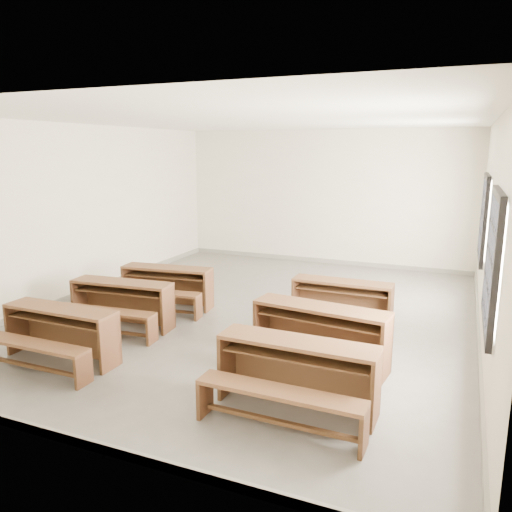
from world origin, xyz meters
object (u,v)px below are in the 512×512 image
at_px(desk_set_2, 166,284).
at_px(desk_set_3, 295,371).
at_px(desk_set_0, 59,331).
at_px(desk_set_1, 121,301).
at_px(desk_set_4, 319,332).
at_px(desk_set_5, 341,299).

height_order(desk_set_2, desk_set_3, desk_set_3).
height_order(desk_set_0, desk_set_1, desk_set_1).
distance_m(desk_set_0, desk_set_2, 2.50).
bearing_deg(desk_set_3, desk_set_1, 158.53).
bearing_deg(desk_set_0, desk_set_2, 89.37).
bearing_deg(desk_set_2, desk_set_1, -101.76).
distance_m(desk_set_3, desk_set_4, 1.18).
bearing_deg(desk_set_4, desk_set_1, -176.82).
bearing_deg(desk_set_0, desk_set_5, 42.67).
xyz_separation_m(desk_set_2, desk_set_4, (3.14, -1.34, 0.04)).
bearing_deg(desk_set_4, desk_set_5, 100.15).
distance_m(desk_set_2, desk_set_5, 3.06).
bearing_deg(desk_set_0, desk_set_3, -0.06).
xyz_separation_m(desk_set_2, desk_set_5, (3.04, 0.32, -0.01)).
relative_size(desk_set_3, desk_set_4, 0.93).
height_order(desk_set_1, desk_set_3, desk_set_3).
xyz_separation_m(desk_set_2, desk_set_3, (3.22, -2.51, 0.03)).
relative_size(desk_set_2, desk_set_5, 1.08).
xyz_separation_m(desk_set_0, desk_set_4, (3.17, 1.16, 0.04)).
relative_size(desk_set_2, desk_set_3, 0.98).
height_order(desk_set_2, desk_set_4, desk_set_4).
relative_size(desk_set_3, desk_set_5, 1.10).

